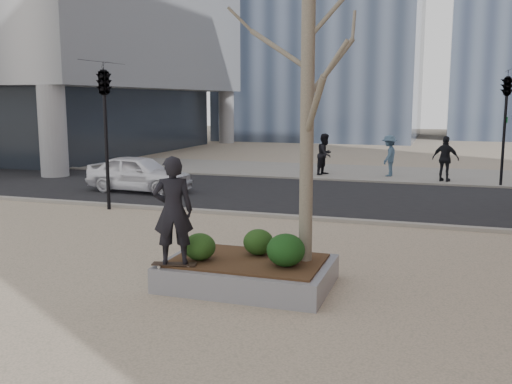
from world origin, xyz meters
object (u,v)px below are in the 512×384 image
(skateboard, at_px, (174,265))
(police_car, at_px, (139,173))
(skateboarder, at_px, (173,210))
(planter, at_px, (248,273))

(skateboard, distance_m, police_car, 11.45)
(skateboard, bearing_deg, police_car, 109.51)
(skateboarder, bearing_deg, planter, -168.07)
(skateboarder, bearing_deg, police_car, -80.11)
(skateboarder, bearing_deg, skateboard, -22.83)
(planter, xyz_separation_m, skateboarder, (-1.10, -0.76, 1.25))
(skateboard, bearing_deg, planter, 21.55)
(police_car, bearing_deg, skateboarder, -142.78)
(planter, relative_size, skateboard, 3.85)
(planter, bearing_deg, skateboard, -145.24)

